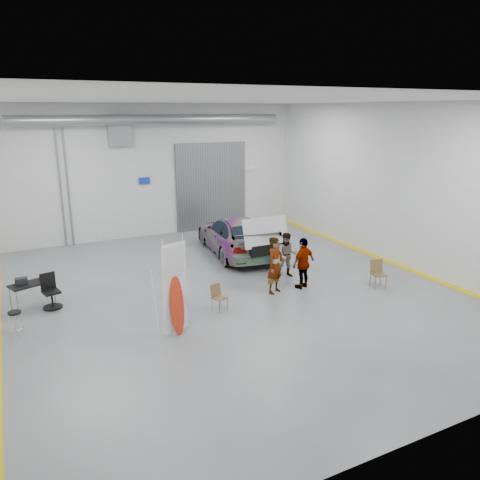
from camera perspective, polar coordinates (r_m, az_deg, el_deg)
name	(u,v)px	position (r m, az deg, el deg)	size (l,w,h in m)	color
ground	(229,291)	(15.39, -1.32, -6.20)	(16.00, 16.00, 0.00)	slate
room_shell	(207,159)	(16.50, -3.99, 9.87)	(14.02, 16.18, 6.01)	silver
sedan_car	(235,235)	(19.09, -0.57, 0.58)	(2.14, 5.26, 1.53)	white
person_a	(275,265)	(14.99, 4.31, -3.08)	(0.67, 0.44, 1.85)	brown
person_b	(287,255)	(16.49, 5.77, -1.82)	(0.78, 0.60, 1.60)	slate
person_c	(303,263)	(15.50, 7.74, -2.79)	(1.00, 0.41, 1.73)	olive
surfboard_display	(174,297)	(12.23, -8.10, -6.90)	(0.72, 0.37, 2.65)	white
folding_chair_near	(219,302)	(13.89, -2.52, -7.61)	(0.47, 0.50, 0.79)	brown
folding_chair_far	(378,279)	(16.22, 16.45, -4.63)	(0.54, 0.56, 0.92)	brown
shop_stool	(16,324)	(13.67, -25.64, -9.20)	(0.35, 0.35, 0.69)	black
work_table	(29,283)	(15.25, -24.38, -4.83)	(1.34, 0.99, 0.99)	gray
office_chair	(51,293)	(15.08, -22.02, -6.02)	(0.56, 0.57, 1.04)	black
trunk_lid	(264,230)	(16.86, 2.98, 1.26)	(1.78, 1.08, 0.04)	silver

